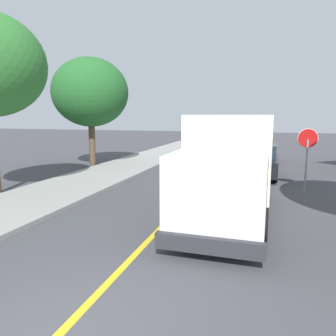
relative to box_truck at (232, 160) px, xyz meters
name	(u,v)px	position (x,y,z in m)	size (l,w,h in m)	color
centre_line_yellow	(196,190)	(-1.78, 3.04, -1.76)	(0.16, 56.00, 0.01)	gold
box_truck	(232,160)	(0.00, 0.00, 0.00)	(2.53, 7.22, 3.20)	#F2EDCC
parked_car_near	(260,161)	(0.73, 7.17, -0.97)	(1.88, 4.43, 1.67)	black
parked_car_mid	(260,150)	(0.62, 13.29, -0.97)	(1.93, 4.45, 1.67)	maroon
stop_sign	(307,148)	(2.65, 4.09, 0.09)	(0.80, 0.10, 2.65)	gray
street_tree_down_block	(90,93)	(-9.49, 7.86, 2.79)	(4.65, 4.65, 6.66)	brown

